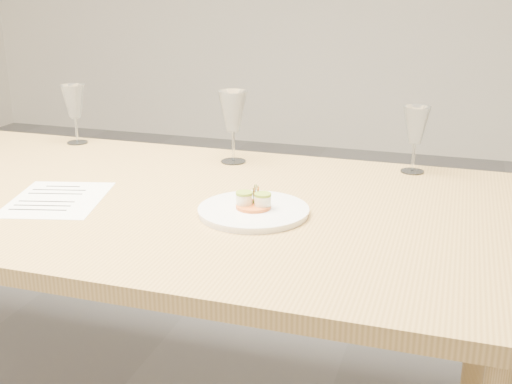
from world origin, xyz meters
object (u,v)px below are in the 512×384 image
(wine_glass_1, at_px, (74,103))
(wine_glass_2, at_px, (233,113))
(dinner_plate, at_px, (254,210))
(wine_glass_3, at_px, (416,126))
(recipe_sheet, at_px, (57,199))
(dining_table, at_px, (80,209))

(wine_glass_1, bearing_deg, wine_glass_2, -5.94)
(wine_glass_1, xyz_separation_m, wine_glass_2, (0.60, -0.06, 0.01))
(dinner_plate, xyz_separation_m, wine_glass_3, (0.34, 0.48, 0.13))
(recipe_sheet, height_order, wine_glass_3, wine_glass_3)
(dining_table, distance_m, wine_glass_1, 0.55)
(dining_table, bearing_deg, wine_glass_3, 26.00)
(wine_glass_2, height_order, wine_glass_3, wine_glass_2)
(dining_table, xyz_separation_m, dinner_plate, (0.53, -0.06, 0.08))
(recipe_sheet, distance_m, wine_glass_2, 0.59)
(wine_glass_2, bearing_deg, dinner_plate, -64.32)
(dinner_plate, xyz_separation_m, wine_glass_1, (-0.80, 0.48, 0.13))
(dinner_plate, distance_m, recipe_sheet, 0.52)
(dinner_plate, xyz_separation_m, wine_glass_2, (-0.20, 0.42, 0.14))
(wine_glass_1, relative_size, wine_glass_2, 0.91)
(dining_table, height_order, recipe_sheet, recipe_sheet)
(wine_glass_1, height_order, wine_glass_3, wine_glass_1)
(wine_glass_1, height_order, wine_glass_2, wine_glass_2)
(dinner_plate, distance_m, wine_glass_2, 0.49)
(dinner_plate, bearing_deg, wine_glass_3, 55.01)
(recipe_sheet, bearing_deg, dining_table, 80.97)
(wine_glass_1, xyz_separation_m, wine_glass_3, (1.14, -0.00, -0.00))
(dining_table, distance_m, dinner_plate, 0.54)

